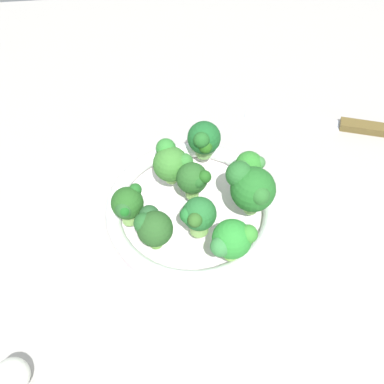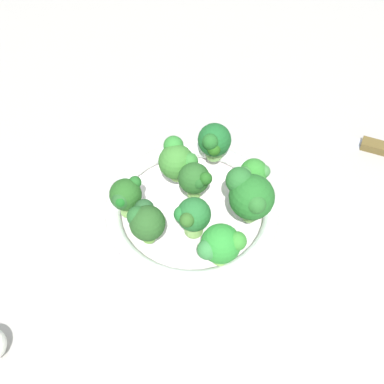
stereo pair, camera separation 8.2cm
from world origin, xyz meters
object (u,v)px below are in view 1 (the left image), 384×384
object	(u,v)px
broccoli_floret_5	(232,240)
garlic_bulb	(12,375)
broccoli_floret_0	(153,227)
knife	(340,125)
broccoli_floret_3	(171,162)
broccoli_floret_8	(249,166)
broccoli_floret_6	(193,179)
bowl	(192,212)
broccoli_floret_7	(202,139)
broccoli_floret_1	(127,205)
broccoli_floret_2	(198,216)
broccoli_floret_4	(251,188)

from	to	relation	value
broccoli_floret_5	garlic_bulb	world-z (taller)	broccoli_floret_5
broccoli_floret_0	knife	distance (cm)	42.56
broccoli_floret_0	garlic_bulb	bearing A→B (deg)	131.88
broccoli_floret_3	broccoli_floret_8	xyz separation A→B (cm)	(-1.72, -11.61, -0.18)
broccoli_floret_3	knife	size ratio (longest dim) A/B	0.26
broccoli_floret_6	broccoli_floret_8	size ratio (longest dim) A/B	1.06
bowl	broccoli_floret_7	size ratio (longest dim) A/B	4.09
broccoli_floret_0	broccoli_floret_5	distance (cm)	11.08
broccoli_floret_1	broccoli_floret_2	xyz separation A→B (cm)	(-2.66, -9.84, -0.26)
broccoli_floret_0	broccoli_floret_8	bearing A→B (deg)	-56.92
broccoli_floret_1	knife	distance (cm)	43.37
broccoli_floret_5	garlic_bulb	size ratio (longest dim) A/B	1.54
broccoli_floret_0	knife	xyz separation A→B (cm)	(24.09, -34.25, -7.61)
broccoli_floret_0	broccoli_floret_5	xyz separation A→B (cm)	(-3.29, -10.58, 0.19)
broccoli_floret_3	knife	xyz separation A→B (cm)	(12.60, -30.87, -7.61)
broccoli_floret_6	knife	bearing A→B (deg)	-59.84
broccoli_floret_2	knife	bearing A→B (deg)	-50.72
broccoli_floret_2	knife	size ratio (longest dim) A/B	0.25
broccoli_floret_5	garlic_bulb	distance (cm)	33.02
broccoli_floret_5	garlic_bulb	xyz separation A→B (cm)	(-13.63, 29.45, -6.11)
bowl	garlic_bulb	size ratio (longest dim) A/B	5.88
broccoli_floret_1	broccoli_floret_4	xyz separation A→B (cm)	(0.57, -17.76, 1.05)
broccoli_floret_0	broccoli_floret_3	xyz separation A→B (cm)	(11.49, -3.38, -0.00)
broccoli_floret_0	knife	bearing A→B (deg)	-54.87
broccoli_floret_8	garlic_bulb	size ratio (longest dim) A/B	1.35
broccoli_floret_8	garlic_bulb	xyz separation A→B (cm)	(-26.68, 33.86, -5.74)
garlic_bulb	broccoli_floret_4	bearing A→B (deg)	-57.11
garlic_bulb	broccoli_floret_0	bearing A→B (deg)	-48.12
broccoli_floret_5	knife	distance (cm)	37.02
broccoli_floret_6	broccoli_floret_1	bearing A→B (deg)	111.69
bowl	broccoli_floret_4	size ratio (longest dim) A/B	3.08
broccoli_floret_3	broccoli_floret_0	bearing A→B (deg)	163.61
broccoli_floret_1	broccoli_floret_6	distance (cm)	10.49
bowl	broccoli_floret_0	bearing A→B (deg)	136.10
broccoli_floret_7	garlic_bulb	bearing A→B (deg)	140.18
broccoli_floret_8	garlic_bulb	distance (cm)	43.49
broccoli_floret_3	broccoli_floret_4	distance (cm)	13.04
broccoli_floret_4	broccoli_floret_6	world-z (taller)	broccoli_floret_4
broccoli_floret_0	broccoli_floret_6	world-z (taller)	same
broccoli_floret_4	knife	world-z (taller)	broccoli_floret_4
broccoli_floret_4	bowl	bearing A→B (deg)	78.50
knife	broccoli_floret_6	bearing A→B (deg)	120.16
garlic_bulb	broccoli_floret_6	bearing A→B (deg)	-45.48
broccoli_floret_6	bowl	bearing A→B (deg)	168.90
bowl	broccoli_floret_1	xyz separation A→B (cm)	(-2.27, 9.43, 6.17)
broccoli_floret_1	garlic_bulb	bearing A→B (deg)	143.52
broccoli_floret_4	broccoli_floret_6	bearing A→B (deg)	67.58
bowl	broccoli_floret_3	bearing A→B (deg)	26.94
broccoli_floret_0	broccoli_floret_2	bearing A→B (deg)	-78.20
broccoli_floret_7	broccoli_floret_4	bearing A→B (deg)	-152.85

